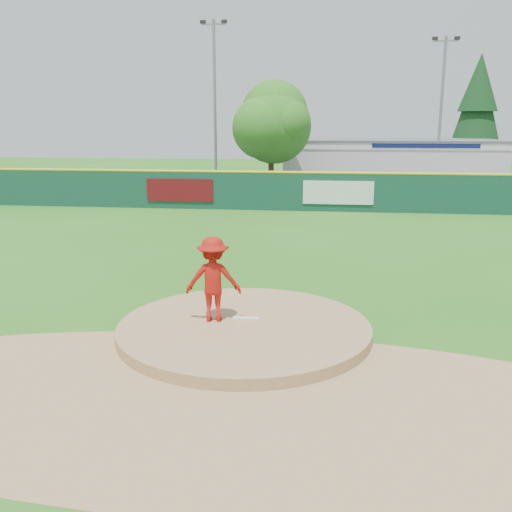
# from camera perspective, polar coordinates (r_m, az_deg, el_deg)

# --- Properties ---
(ground) EXTENTS (120.00, 120.00, 0.00)m
(ground) POSITION_cam_1_polar(r_m,az_deg,el_deg) (12.58, -1.18, -7.86)
(ground) COLOR #286B19
(ground) RESTS_ON ground
(pitchers_mound) EXTENTS (5.50, 5.50, 0.50)m
(pitchers_mound) POSITION_cam_1_polar(r_m,az_deg,el_deg) (12.58, -1.18, -7.86)
(pitchers_mound) COLOR #9E774C
(pitchers_mound) RESTS_ON ground
(pitching_rubber) EXTENTS (0.60, 0.15, 0.04)m
(pitching_rubber) POSITION_cam_1_polar(r_m,az_deg,el_deg) (12.76, -0.98, -6.25)
(pitching_rubber) COLOR white
(pitching_rubber) RESTS_ON pitchers_mound
(infield_dirt_arc) EXTENTS (15.40, 15.40, 0.01)m
(infield_dirt_arc) POSITION_cam_1_polar(r_m,az_deg,el_deg) (9.87, -3.84, -14.04)
(infield_dirt_arc) COLOR #9E774C
(infield_dirt_arc) RESTS_ON ground
(parking_lot) EXTENTS (44.00, 16.00, 0.02)m
(parking_lot) POSITION_cam_1_polar(r_m,az_deg,el_deg) (38.90, 4.76, 6.53)
(parking_lot) COLOR #38383A
(parking_lot) RESTS_ON ground
(pitcher) EXTENTS (1.29, 0.85, 1.88)m
(pitcher) POSITION_cam_1_polar(r_m,az_deg,el_deg) (12.48, -4.30, -2.32)
(pitcher) COLOR #A8160E
(pitcher) RESTS_ON pitchers_mound
(van) EXTENTS (4.62, 2.22, 1.27)m
(van) POSITION_cam_1_polar(r_m,az_deg,el_deg) (32.93, -2.70, 6.47)
(van) COLOR white
(van) RESTS_ON parking_lot
(pool_building_grp) EXTENTS (15.20, 8.20, 3.31)m
(pool_building_grp) POSITION_cam_1_polar(r_m,az_deg,el_deg) (43.89, 13.06, 9.16)
(pool_building_grp) COLOR silver
(pool_building_grp) RESTS_ON ground
(fence_banners) EXTENTS (11.96, 0.04, 1.20)m
(fence_banners) POSITION_cam_1_polar(r_m,az_deg,el_deg) (29.96, 0.15, 6.48)
(fence_banners) COLOR #600D12
(fence_banners) RESTS_ON ground
(playground_slide) EXTENTS (1.13, 3.19, 1.76)m
(playground_slide) POSITION_cam_1_polar(r_m,az_deg,el_deg) (37.57, -20.62, 6.85)
(playground_slide) COLOR blue
(playground_slide) RESTS_ON ground
(outfield_fence) EXTENTS (40.00, 0.14, 2.07)m
(outfield_fence) POSITION_cam_1_polar(r_m,az_deg,el_deg) (29.85, 3.97, 6.59)
(outfield_fence) COLOR #133D30
(outfield_fence) RESTS_ON ground
(deciduous_tree) EXTENTS (5.60, 5.60, 7.36)m
(deciduous_tree) POSITION_cam_1_polar(r_m,az_deg,el_deg) (36.79, 1.54, 13.28)
(deciduous_tree) COLOR #382314
(deciduous_tree) RESTS_ON ground
(conifer_tree) EXTENTS (4.40, 4.40, 9.50)m
(conifer_tree) POSITION_cam_1_polar(r_m,az_deg,el_deg) (48.92, 21.27, 13.56)
(conifer_tree) COLOR #382314
(conifer_tree) RESTS_ON ground
(light_pole_left) EXTENTS (1.75, 0.25, 11.00)m
(light_pole_left) POSITION_cam_1_polar(r_m,az_deg,el_deg) (39.40, -4.15, 15.42)
(light_pole_left) COLOR gray
(light_pole_left) RESTS_ON ground
(light_pole_right) EXTENTS (1.75, 0.25, 10.00)m
(light_pole_right) POSITION_cam_1_polar(r_m,az_deg,el_deg) (41.25, 18.03, 14.03)
(light_pole_right) COLOR gray
(light_pole_right) RESTS_ON ground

